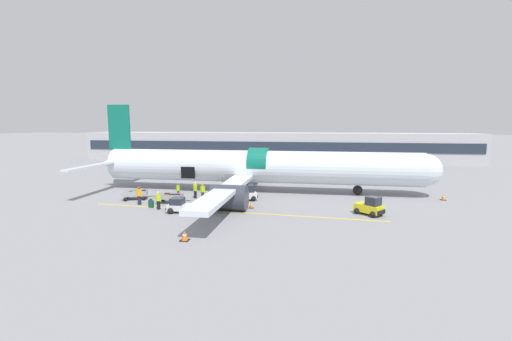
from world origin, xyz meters
TOP-DOWN VIEW (x-y plane):
  - ground_plane at (0.00, 0.00)m, footprint 500.00×500.00m
  - apron_marking_line at (1.74, -6.44)m, footprint 28.14×1.91m
  - terminal_strip at (0.00, 39.13)m, footprint 84.70×8.96m
  - airplane at (2.35, 3.56)m, footprint 41.25×36.81m
  - baggage_tug_lead at (14.38, -5.32)m, footprint 2.65×2.53m
  - baggage_tug_mid at (-2.68, -7.33)m, footprint 2.65×1.90m
  - baggage_tug_rear at (2.17, -1.57)m, footprint 2.92×2.43m
  - baggage_cart_loading at (-5.16, -3.99)m, footprint 3.57×1.91m
  - baggage_cart_queued at (-9.58, -2.87)m, footprint 3.50×2.51m
  - ground_crew_loader_a at (-5.18, -6.68)m, footprint 0.60×0.50m
  - ground_crew_loader_b at (-5.52, -1.07)m, footprint 0.37×0.53m
  - ground_crew_driver at (-2.40, -1.87)m, footprint 0.61×0.49m
  - ground_crew_supervisor at (-7.96, -5.19)m, footprint 0.65×0.53m
  - ground_crew_helper at (-3.43, -1.34)m, footprint 0.57×0.58m
  - suitcase_on_tarmac_upright at (-6.22, -6.15)m, footprint 0.57×0.36m
  - safety_cone_nose at (23.08, 2.27)m, footprint 0.55×0.55m
  - safety_cone_engine_left at (0.53, -14.61)m, footprint 0.64×0.64m
  - safety_cone_wingtip at (3.42, -4.69)m, footprint 0.43×0.43m

SIDE VIEW (x-z plane):
  - ground_plane at x=0.00m, z-range 0.00..0.00m
  - apron_marking_line at x=1.74m, z-range 0.00..0.01m
  - safety_cone_wingtip at x=3.42m, z-range -0.02..0.60m
  - safety_cone_nose at x=23.08m, z-range -0.02..0.63m
  - safety_cone_engine_left at x=0.53m, z-range -0.02..0.71m
  - suitcase_on_tarmac_upright at x=-6.22m, z-range -0.05..0.80m
  - baggage_cart_queued at x=-9.58m, z-range -0.03..0.95m
  - baggage_cart_loading at x=-5.16m, z-range 0.00..1.03m
  - baggage_tug_mid at x=-2.68m, z-range -0.10..1.25m
  - baggage_tug_rear at x=2.17m, z-range -0.14..1.51m
  - baggage_tug_lead at x=14.38m, z-range -0.15..1.55m
  - ground_crew_loader_b at x=-5.52m, z-range 0.04..1.58m
  - ground_crew_loader_a at x=-5.18m, z-range 0.05..1.78m
  - ground_crew_driver at x=-2.40m, z-range 0.05..1.79m
  - ground_crew_helper at x=-3.43m, z-range 0.05..1.84m
  - ground_crew_supervisor at x=-7.96m, z-range 0.05..1.91m
  - airplane at x=2.35m, z-range -2.31..8.17m
  - terminal_strip at x=0.00m, z-range 0.00..6.15m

